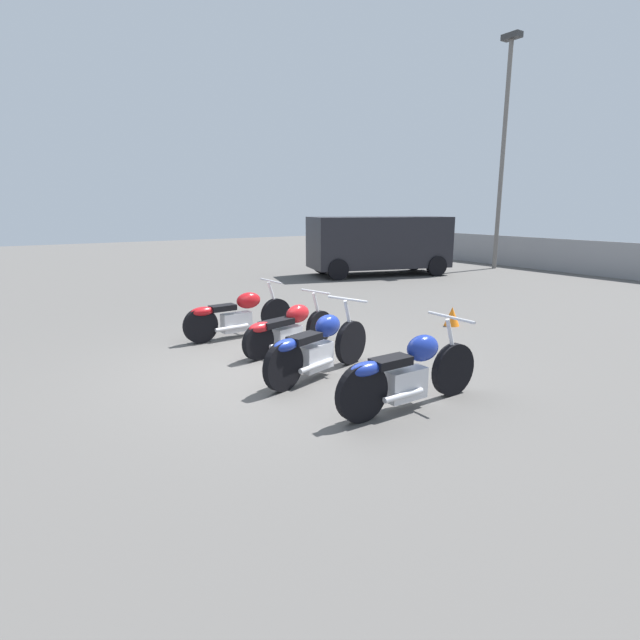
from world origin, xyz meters
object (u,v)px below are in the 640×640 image
object	(u,v)px
motorcycle_slot_0	(238,315)
motorcycle_slot_2	(318,347)
traffic_cone_near	(452,316)
light_pole_left	(504,137)
motorcycle_slot_3	(408,373)
parked_van	(379,243)
motorcycle_slot_1	(288,328)

from	to	relation	value
motorcycle_slot_0	motorcycle_slot_2	bearing A→B (deg)	-3.16
motorcycle_slot_0	traffic_cone_near	world-z (taller)	motorcycle_slot_0
light_pole_left	motorcycle_slot_0	distance (m)	14.20
motorcycle_slot_2	motorcycle_slot_3	bearing A→B (deg)	-6.97
parked_van	traffic_cone_near	distance (m)	7.88
light_pole_left	motorcycle_slot_3	world-z (taller)	light_pole_left
parked_van	traffic_cone_near	size ratio (longest dim) A/B	13.47
motorcycle_slot_0	motorcycle_slot_3	xyz separation A→B (m)	(4.20, 0.33, 0.03)
light_pole_left	motorcycle_slot_3	xyz separation A→B (m)	(8.58, -12.42, -4.44)
light_pole_left	motorcycle_slot_1	distance (m)	14.41
motorcycle_slot_1	light_pole_left	bearing A→B (deg)	100.29
light_pole_left	motorcycle_slot_3	size ratio (longest dim) A/B	3.91
motorcycle_slot_1	motorcycle_slot_0	bearing A→B (deg)	178.64
motorcycle_slot_2	motorcycle_slot_3	distance (m)	1.55
traffic_cone_near	motorcycle_slot_3	bearing A→B (deg)	-53.74
light_pole_left	motorcycle_slot_2	world-z (taller)	light_pole_left
motorcycle_slot_1	motorcycle_slot_2	xyz separation A→B (m)	(1.33, -0.28, 0.04)
parked_van	motorcycle_slot_3	bearing A→B (deg)	-21.51
light_pole_left	parked_van	xyz separation A→B (m)	(-0.98, -5.03, -3.76)
motorcycle_slot_0	traffic_cone_near	bearing A→B (deg)	65.32
motorcycle_slot_0	motorcycle_slot_1	world-z (taller)	motorcycle_slot_0
parked_van	light_pole_left	bearing A→B (deg)	95.15
motorcycle_slot_3	parked_van	world-z (taller)	parked_van
motorcycle_slot_3	motorcycle_slot_2	bearing A→B (deg)	-170.15
traffic_cone_near	motorcycle_slot_2	bearing A→B (deg)	-73.57
motorcycle_slot_0	parked_van	world-z (taller)	parked_van
light_pole_left	traffic_cone_near	size ratio (longest dim) A/B	21.96
motorcycle_slot_1	parked_van	size ratio (longest dim) A/B	0.38
motorcycle_slot_2	parked_van	xyz separation A→B (m)	(-8.04, 7.68, 0.69)
motorcycle_slot_0	parked_van	bearing A→B (deg)	120.86
parked_van	traffic_cone_near	xyz separation A→B (m)	(6.88, -3.72, -0.94)
light_pole_left	traffic_cone_near	distance (m)	11.55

